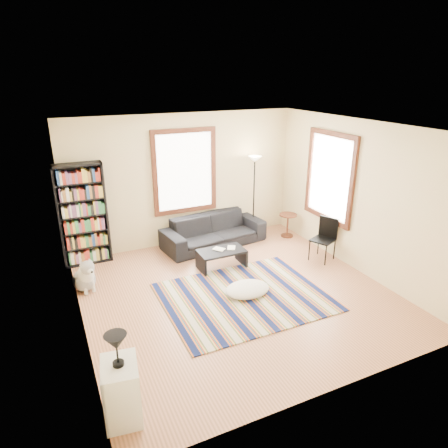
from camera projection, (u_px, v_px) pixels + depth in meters
name	position (u px, v px, depth m)	size (l,w,h in m)	color
floor	(236.00, 295.00, 6.90)	(5.00, 5.00, 0.10)	#BD7B56
ceiling	(238.00, 124.00, 5.86)	(5.00, 5.00, 0.10)	white
wall_back	(184.00, 180.00, 8.54)	(5.00, 0.10, 2.80)	beige
wall_front	(345.00, 291.00, 4.22)	(5.00, 0.10, 2.80)	beige
wall_left	(68.00, 244.00, 5.38)	(0.10, 5.00, 2.80)	beige
wall_right	(360.00, 197.00, 7.38)	(0.10, 5.00, 2.80)	beige
window_back	(185.00, 172.00, 8.40)	(1.20, 0.06, 1.60)	white
window_right	(330.00, 177.00, 7.96)	(0.06, 1.20, 1.60)	white
rug	(244.00, 297.00, 6.75)	(2.69, 2.15, 0.02)	#0C1540
sofa	(214.00, 231.00, 8.69)	(0.88, 2.25, 0.66)	black
bookshelf	(83.00, 215.00, 7.65)	(0.90, 0.30, 2.00)	black
coffee_table	(222.00, 259.00, 7.72)	(0.90, 0.50, 0.36)	black
book_a	(217.00, 251.00, 7.61)	(0.22, 0.16, 0.02)	beige
book_b	(227.00, 248.00, 7.76)	(0.15, 0.20, 0.02)	beige
floor_cushion	(247.00, 289.00, 6.81)	(0.78, 0.59, 0.20)	beige
floor_lamp	(254.00, 197.00, 8.96)	(0.30, 0.30, 1.86)	black
side_table	(288.00, 225.00, 9.15)	(0.40, 0.40, 0.54)	#4F2113
folding_chair	(323.00, 240.00, 7.95)	(0.42, 0.40, 0.86)	black
white_cabinet	(122.00, 391.00, 4.30)	(0.38, 0.50, 0.70)	white
table_lamp	(117.00, 350.00, 4.11)	(0.24, 0.24, 0.38)	black
dog	(83.00, 274.00, 6.89)	(0.44, 0.61, 0.61)	#B3B3B3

